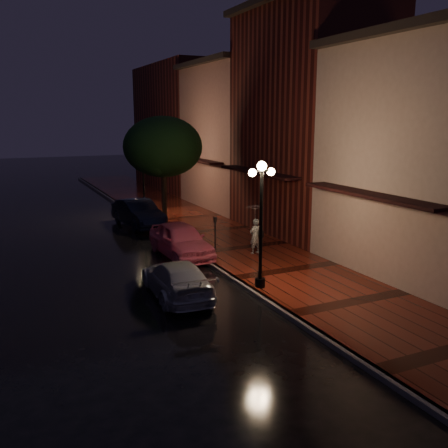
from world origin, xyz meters
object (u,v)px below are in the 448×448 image
navy_car (138,213)px  parking_meter (215,230)px  streetlamp_near (261,217)px  woman_with_umbrella (255,222)px  street_tree (163,149)px  silver_car (177,279)px  streetlamp_far (143,174)px  pink_car (181,240)px

navy_car → parking_meter: parking_meter is taller
streetlamp_near → parking_meter: streetlamp_near is taller
woman_with_umbrella → streetlamp_near: bearing=50.7°
streetlamp_near → woman_with_umbrella: streetlamp_near is taller
street_tree → silver_car: 11.32m
streetlamp_far → pink_car: (-0.95, -8.75, -1.87)m
navy_car → parking_meter: bearing=-83.1°
woman_with_umbrella → parking_meter: (-1.25, 1.37, -0.52)m
pink_car → navy_car: 6.69m
woman_with_umbrella → parking_meter: woman_with_umbrella is taller
streetlamp_far → silver_car: streetlamp_far is taller
streetlamp_far → silver_car: 13.72m
streetlamp_far → woman_with_umbrella: streetlamp_far is taller
streetlamp_far → navy_car: streetlamp_far is taller
street_tree → streetlamp_far: bearing=94.9°
woman_with_umbrella → parking_meter: size_ratio=1.46×
streetlamp_near → pink_car: streetlamp_near is taller
navy_car → silver_car: size_ratio=1.08×
streetlamp_far → navy_car: bearing=-114.8°
streetlamp_near → navy_car: (-0.95, 11.94, -1.86)m
street_tree → woman_with_umbrella: 7.80m
silver_car → woman_with_umbrella: (4.67, 3.15, 0.94)m
streetlamp_near → pink_car: 5.65m
navy_car → woman_with_umbrella: 8.61m
street_tree → pink_car: (-1.21, -5.74, -3.51)m
woman_with_umbrella → pink_car: bearing=-39.1°
streetlamp_near → street_tree: 11.12m
street_tree → pink_car: 6.84m
pink_car → navy_car: (-0.00, 6.69, 0.00)m
navy_car → silver_car: (-1.82, -11.23, -0.14)m
silver_car → parking_meter: 5.68m
streetlamp_far → woman_with_umbrella: (1.90, -10.14, -1.05)m
silver_car → navy_car: bearing=-95.7°
silver_car → woman_with_umbrella: woman_with_umbrella is taller
streetlamp_near → parking_meter: (0.65, 5.23, -1.57)m
streetlamp_near → navy_car: streetlamp_near is taller
parking_meter → street_tree: bearing=88.0°
woman_with_umbrella → parking_meter: bearing=-60.7°
parking_meter → streetlamp_near: bearing=-103.0°
streetlamp_far → navy_car: size_ratio=0.96×
pink_car → silver_car: pink_car is taller
streetlamp_near → parking_meter: bearing=82.9°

